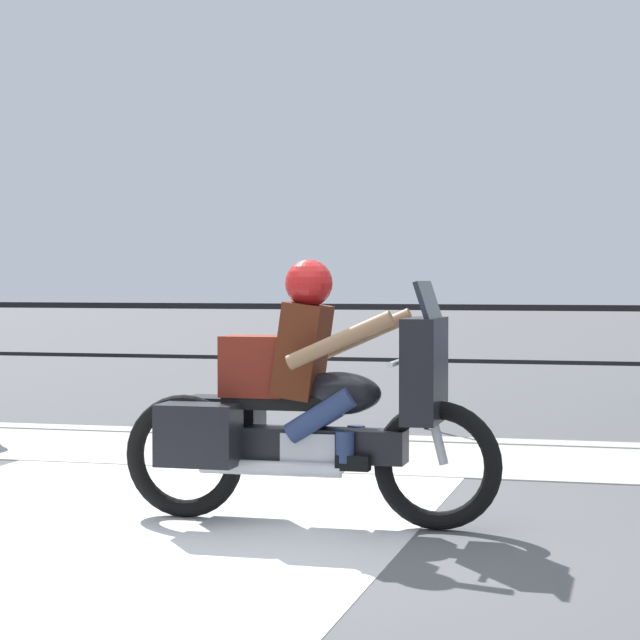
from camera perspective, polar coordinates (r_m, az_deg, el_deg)
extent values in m
plane|color=#565659|center=(7.47, -1.85, -9.62)|extent=(120.00, 120.00, 0.00)
cube|color=#B7B2A8|center=(10.73, 3.28, -6.08)|extent=(44.00, 2.40, 0.01)
cube|color=silver|center=(7.64, -9.86, -9.35)|extent=(3.66, 6.00, 0.01)
cube|color=black|center=(12.40, 4.89, 0.59)|extent=(36.00, 0.04, 0.06)
cube|color=black|center=(12.42, 4.89, -1.85)|extent=(36.00, 0.03, 0.04)
cylinder|color=black|center=(12.43, 4.89, -2.14)|extent=(0.05, 0.05, 1.24)
torus|color=black|center=(7.46, 5.39, -6.64)|extent=(0.77, 0.11, 0.77)
torus|color=black|center=(7.87, -6.22, -6.20)|extent=(0.77, 0.11, 0.77)
cube|color=black|center=(7.61, -0.57, -5.70)|extent=(1.21, 0.22, 0.20)
cube|color=silver|center=(7.61, -0.34, -6.08)|extent=(0.34, 0.26, 0.26)
ellipsoid|color=black|center=(7.53, 0.84, -3.37)|extent=(0.53, 0.30, 0.26)
cube|color=black|center=(7.63, -1.73, -3.76)|extent=(0.70, 0.28, 0.08)
cube|color=black|center=(7.41, 4.80, -2.30)|extent=(0.20, 0.56, 0.62)
cube|color=#1E232B|center=(7.39, 4.96, 0.87)|extent=(0.10, 0.48, 0.24)
cylinder|color=silver|center=(7.43, 3.73, -1.90)|extent=(0.04, 0.70, 0.04)
cylinder|color=silver|center=(7.53, -2.30, -6.78)|extent=(0.88, 0.09, 0.09)
cube|color=black|center=(7.56, -5.58, -5.25)|extent=(0.48, 0.28, 0.37)
cube|color=black|center=(8.01, -4.40, -4.84)|extent=(0.48, 0.28, 0.37)
cylinder|color=silver|center=(7.43, 5.17, -4.48)|extent=(0.19, 0.06, 0.56)
cube|color=#4C1E0F|center=(7.57, -0.80, -1.41)|extent=(0.32, 0.36, 0.60)
sphere|color=#8C6647|center=(7.54, -0.51, 1.54)|extent=(0.23, 0.23, 0.23)
sphere|color=#B21919|center=(7.54, -0.51, 1.69)|extent=(0.29, 0.29, 0.29)
cylinder|color=navy|center=(7.41, 0.01, -4.39)|extent=(0.44, 0.13, 0.34)
cylinder|color=navy|center=(7.40, 1.14, -5.82)|extent=(0.11, 0.11, 0.18)
cube|color=black|center=(7.40, 1.52, -6.54)|extent=(0.20, 0.10, 0.09)
cylinder|color=navy|center=(7.70, 0.57, -4.15)|extent=(0.44, 0.13, 0.34)
cylinder|color=navy|center=(7.69, 1.66, -5.53)|extent=(0.11, 0.11, 0.18)
cube|color=black|center=(7.69, 2.03, -6.22)|extent=(0.20, 0.10, 0.09)
cylinder|color=#8C6647|center=(7.20, 0.91, -0.94)|extent=(0.65, 0.09, 0.35)
cylinder|color=#8C6647|center=(7.78, 1.94, -0.73)|extent=(0.65, 0.09, 0.35)
cube|color=maroon|center=(7.66, -2.97, -2.12)|extent=(0.39, 0.29, 0.37)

